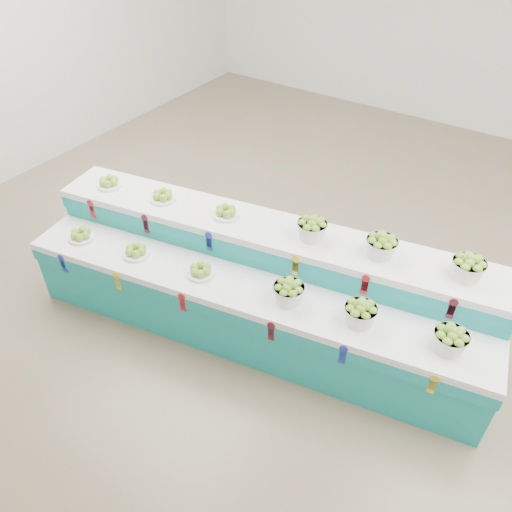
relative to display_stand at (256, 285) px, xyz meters
name	(u,v)px	position (x,y,z in m)	size (l,w,h in m)	color
ground	(330,297)	(0.46, 0.75, -0.51)	(10.00, 10.00, 0.00)	#77654D
back_wall	(500,0)	(0.46, 5.75, 1.49)	(10.00, 10.00, 0.00)	silver
display_stand	(256,285)	(0.00, 0.00, 0.00)	(4.38, 1.13, 1.02)	teal
plate_lower_left	(81,234)	(-1.70, -0.58, 0.26)	(0.26, 0.26, 0.10)	white
plate_lower_mid	(136,250)	(-1.06, -0.46, 0.26)	(0.26, 0.26, 0.10)	white
plate_lower_right	(200,270)	(-0.38, -0.34, 0.26)	(0.26, 0.26, 0.10)	white
basket_lower_left	(289,292)	(0.46, -0.19, 0.31)	(0.27, 0.27, 0.21)	silver
basket_lower_mid	(360,313)	(1.07, -0.09, 0.31)	(0.27, 0.27, 0.21)	silver
basket_lower_right	(451,339)	(1.76, 0.04, 0.31)	(0.27, 0.27, 0.21)	silver
plate_upper_left	(109,182)	(-1.79, -0.04, 0.56)	(0.26, 0.26, 0.10)	white
plate_upper_mid	(163,195)	(-1.16, 0.07, 0.56)	(0.26, 0.26, 0.10)	white
plate_upper_right	(226,211)	(-0.47, 0.19, 0.56)	(0.26, 0.26, 0.10)	white
basket_upper_left	(312,228)	(0.37, 0.34, 0.61)	(0.27, 0.27, 0.21)	silver
basket_upper_mid	(381,245)	(0.98, 0.45, 0.61)	(0.27, 0.27, 0.21)	silver
basket_upper_right	(468,267)	(1.67, 0.57, 0.61)	(0.27, 0.27, 0.21)	silver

